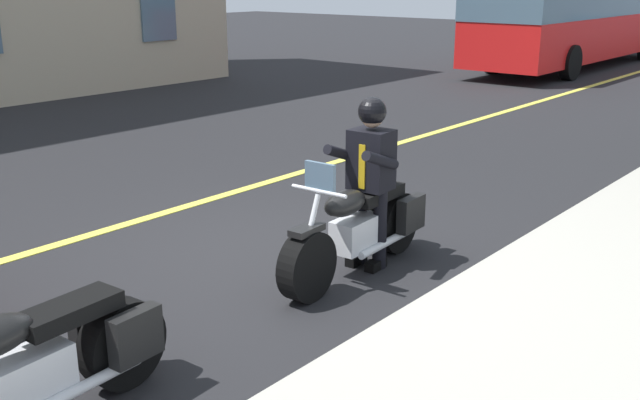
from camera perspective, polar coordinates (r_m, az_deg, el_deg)
The scene contains 6 objects.
ground_plane at distance 7.90m, azimuth -3.71°, elevation -4.17°, with size 80.00×80.00×0.00m, color black.
lane_center_stripe at distance 9.32m, azimuth -12.65°, elevation -1.18°, with size 60.00×0.16×0.01m, color #E5DB4C.
motorcycle_main at distance 7.28m, azimuth 3.06°, elevation -2.25°, with size 2.22×0.67×1.26m.
rider_main at distance 7.26m, azimuth 3.94°, elevation 2.50°, with size 0.64×0.57×1.74m.
motorcycle_parked at distance 5.13m, azimuth -21.45°, elevation -12.17°, with size 2.22×0.68×1.26m.
bus_near at distance 25.61m, azimuth 19.45°, elevation 13.95°, with size 11.05×2.70×3.30m.
Camera 1 is at (5.29, 5.12, 2.86)m, focal length 41.03 mm.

